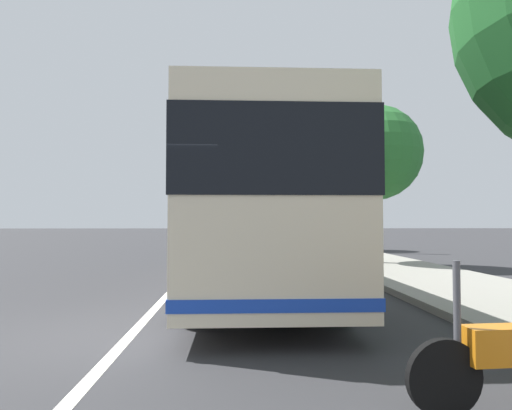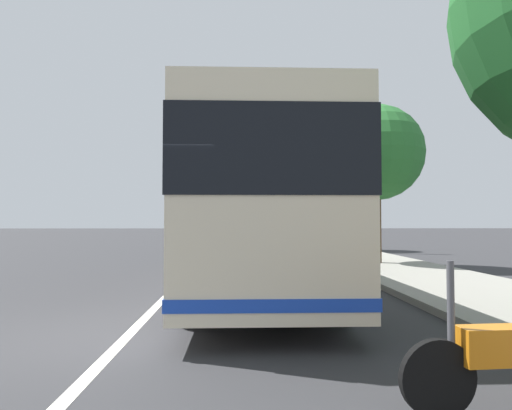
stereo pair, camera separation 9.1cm
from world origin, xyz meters
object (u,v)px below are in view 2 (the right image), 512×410
at_px(car_side_street, 244,236).
at_px(car_far_distant, 249,232).
at_px(utility_pole, 343,184).
at_px(coach_bus, 256,205).
at_px(roadside_tree_mid_block, 376,153).
at_px(roadside_tree_far_block, 342,188).

bearing_deg(car_side_street, car_far_distant, -1.84).
height_order(car_far_distant, utility_pole, utility_pole).
xyz_separation_m(coach_bus, roadside_tree_mid_block, (5.57, -4.53, 2.09)).
bearing_deg(coach_bus, car_side_street, 0.11).
height_order(car_far_distant, roadside_tree_far_block, roadside_tree_far_block).
height_order(car_far_distant, roadside_tree_mid_block, roadside_tree_mid_block).
bearing_deg(roadside_tree_far_block, car_far_distant, 15.85).
relative_size(car_side_street, roadside_tree_mid_block, 0.77).
relative_size(coach_bus, roadside_tree_mid_block, 1.83).
relative_size(car_side_street, utility_pole, 0.62).
distance_m(roadside_tree_mid_block, utility_pole, 7.75).
distance_m(car_far_distant, roadside_tree_far_block, 17.99).
bearing_deg(coach_bus, roadside_tree_far_block, -19.96).
height_order(car_side_street, utility_pole, utility_pole).
bearing_deg(roadside_tree_mid_block, roadside_tree_far_block, -5.52).
relative_size(roadside_tree_far_block, utility_pole, 0.69).
xyz_separation_m(coach_bus, car_side_street, (19.40, 0.02, -1.31)).
bearing_deg(utility_pole, roadside_tree_mid_block, 175.73).
distance_m(car_far_distant, roadside_tree_mid_block, 26.97).
bearing_deg(car_side_street, utility_pole, -139.08).
bearing_deg(roadside_tree_far_block, car_side_street, 50.82).
xyz_separation_m(car_side_street, roadside_tree_far_block, (-4.45, -5.46, 2.85)).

